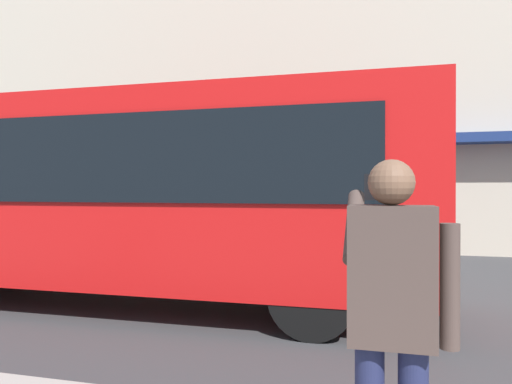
# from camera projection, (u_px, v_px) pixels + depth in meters

# --- Properties ---
(ground_plane) EXTENTS (60.00, 60.00, 0.00)m
(ground_plane) POSITION_uv_depth(u_px,v_px,m) (339.00, 309.00, 6.75)
(ground_plane) COLOR #38383A
(building_facade_far) EXTENTS (28.00, 1.55, 12.00)m
(building_facade_far) POSITION_uv_depth(u_px,v_px,m) (360.00, 38.00, 13.29)
(building_facade_far) COLOR beige
(building_facade_far) RESTS_ON ground_plane
(red_bus) EXTENTS (9.05, 2.54, 3.08)m
(red_bus) POSITION_uv_depth(u_px,v_px,m) (125.00, 191.00, 7.20)
(red_bus) COLOR red
(red_bus) RESTS_ON ground_plane
(pedestrian_photographer) EXTENTS (0.53, 0.52, 1.70)m
(pedestrian_photographer) POSITION_uv_depth(u_px,v_px,m) (392.00, 308.00, 2.25)
(pedestrian_photographer) COLOR #1E2347
(pedestrian_photographer) RESTS_ON sidewalk_curb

